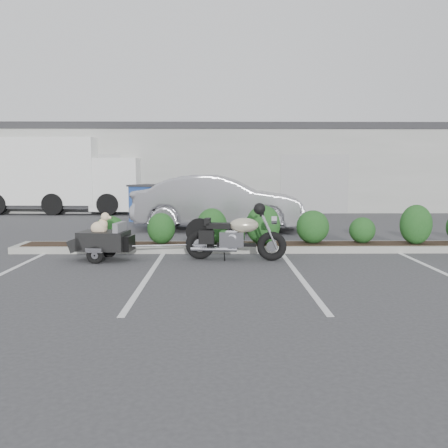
{
  "coord_description": "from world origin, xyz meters",
  "views": [
    {
      "loc": [
        -0.24,
        -8.91,
        1.87
      ],
      "look_at": [
        -0.13,
        1.1,
        0.75
      ],
      "focal_mm": 38.0,
      "sensor_mm": 36.0,
      "label": 1
    }
  ],
  "objects_px": {
    "pet_trailer": "(103,240)",
    "delivery_truck": "(66,178)",
    "motorcycle": "(235,237)",
    "sedan": "(219,203)",
    "dumpster": "(161,203)"
  },
  "relations": [
    {
      "from": "delivery_truck",
      "to": "sedan",
      "type": "bearing_deg",
      "value": -39.83
    },
    {
      "from": "pet_trailer",
      "to": "motorcycle",
      "type": "bearing_deg",
      "value": 6.98
    },
    {
      "from": "dumpster",
      "to": "delivery_truck",
      "type": "height_order",
      "value": "delivery_truck"
    },
    {
      "from": "sedan",
      "to": "dumpster",
      "type": "distance_m",
      "value": 3.58
    },
    {
      "from": "motorcycle",
      "to": "sedan",
      "type": "xyz_separation_m",
      "value": [
        -0.32,
        5.05,
        0.38
      ]
    },
    {
      "from": "pet_trailer",
      "to": "delivery_truck",
      "type": "height_order",
      "value": "delivery_truck"
    },
    {
      "from": "sedan",
      "to": "delivery_truck",
      "type": "distance_m",
      "value": 9.39
    },
    {
      "from": "pet_trailer",
      "to": "delivery_truck",
      "type": "bearing_deg",
      "value": 118.44
    },
    {
      "from": "motorcycle",
      "to": "delivery_truck",
      "type": "height_order",
      "value": "delivery_truck"
    },
    {
      "from": "motorcycle",
      "to": "sedan",
      "type": "height_order",
      "value": "sedan"
    },
    {
      "from": "pet_trailer",
      "to": "delivery_truck",
      "type": "distance_m",
      "value": 12.29
    },
    {
      "from": "sedan",
      "to": "delivery_truck",
      "type": "height_order",
      "value": "delivery_truck"
    },
    {
      "from": "dumpster",
      "to": "delivery_truck",
      "type": "distance_m",
      "value": 5.93
    },
    {
      "from": "motorcycle",
      "to": "delivery_truck",
      "type": "relative_size",
      "value": 0.29
    },
    {
      "from": "dumpster",
      "to": "pet_trailer",
      "type": "bearing_deg",
      "value": -69.48
    }
  ]
}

